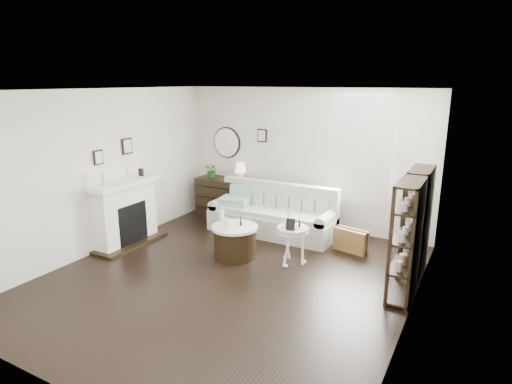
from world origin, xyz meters
The scene contains 18 objects.
room centered at (0.73, 2.70, 1.60)m, with size 5.50×5.50×5.50m.
fireplace centered at (-2.32, 0.30, 0.54)m, with size 0.50×1.40×1.84m.
shelf_unit_far centered at (2.33, 1.55, 0.80)m, with size 0.30×0.80×1.60m.
shelf_unit_near centered at (2.33, 0.65, 0.80)m, with size 0.30×0.80×1.60m.
sofa centered at (-0.31, 2.07, 0.31)m, with size 2.39×0.83×0.93m.
quilt centered at (-1.09, 1.95, 0.55)m, with size 0.55×0.45×0.14m, color #24876E.
suitcase centered at (1.27, 1.87, 0.20)m, with size 0.59×0.20×0.39m, color brown.
dresser centered at (-1.62, 2.47, 0.41)m, with size 1.24×0.53×0.83m.
table_lamp centered at (-1.26, 2.47, 1.02)m, with size 0.24×0.24×0.38m, color #EEE1C8, non-canonical shape.
potted_plant centered at (-1.93, 2.42, 0.99)m, with size 0.29×0.25×0.32m, color #1F4F16.
drum_table centered at (-0.34, 0.73, 0.27)m, with size 0.76×0.76×0.53m.
pedestal_table centered at (0.60, 0.91, 0.55)m, with size 0.50×0.50×0.61m.
eiffel_drum centered at (-0.26, 0.78, 0.62)m, with size 0.10×0.10×0.18m, color black, non-canonical shape.
bottle_drum centered at (-0.53, 0.64, 0.69)m, with size 0.08×0.08×0.33m, color silver.
card_frame_drum centered at (-0.39, 0.54, 0.62)m, with size 0.14×0.01×0.19m, color white.
eiffel_ped centered at (0.70, 0.95, 0.69)m, with size 0.10×0.10×0.16m, color black, non-canonical shape.
flask_ped centered at (0.52, 0.94, 0.73)m, with size 0.14×0.14×0.26m, color silver, non-canonical shape.
card_frame_ped centered at (0.62, 0.78, 0.70)m, with size 0.14×0.01×0.18m, color black.
Camera 1 is at (3.13, -4.87, 2.82)m, focal length 30.00 mm.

